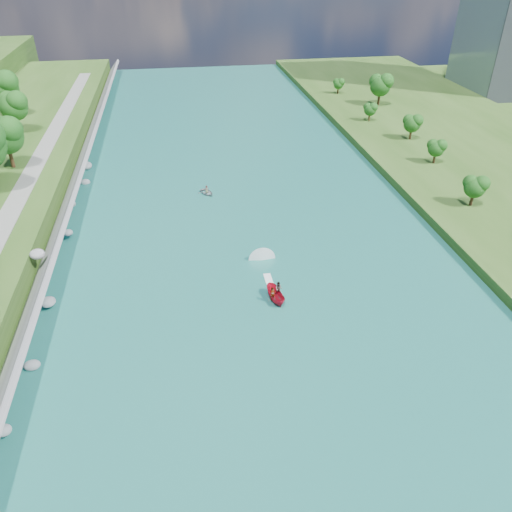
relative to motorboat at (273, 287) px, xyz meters
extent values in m
plane|color=#2D5119|center=(-1.32, -12.48, -0.75)|extent=(260.00, 260.00, 0.00)
cube|color=#1B6961|center=(-1.32, 7.52, -0.70)|extent=(55.00, 240.00, 0.10)
cube|color=slate|center=(-27.17, 7.52, 1.05)|extent=(3.54, 236.00, 4.05)
ellipsoid|color=gray|center=(-26.38, -16.83, 0.28)|extent=(1.25, 1.19, 0.93)
ellipsoid|color=gray|center=(-25.94, -8.52, -0.37)|extent=(1.62, 1.32, 0.96)
ellipsoid|color=gray|center=(-26.04, 1.24, 0.09)|extent=(1.72, 1.87, 0.97)
ellipsoid|color=gray|center=(-27.94, 7.97, 2.60)|extent=(1.86, 1.75, 1.22)
ellipsoid|color=gray|center=(-26.04, 17.06, 0.32)|extent=(1.29, 1.34, 0.90)
ellipsoid|color=gray|center=(-26.93, 26.19, 0.44)|extent=(1.53, 1.24, 1.15)
ellipsoid|color=gray|center=(-26.11, 36.55, -0.55)|extent=(1.66, 1.40, 1.19)
ellipsoid|color=gray|center=(-26.56, 43.16, -0.08)|extent=(1.87, 2.32, 1.38)
ellipsoid|color=#155115|center=(-37.33, 37.35, 7.86)|extent=(6.14, 6.14, 10.23)
ellipsoid|color=#155115|center=(-40.52, 56.60, 7.48)|extent=(5.68, 5.68, 9.46)
ellipsoid|color=#155115|center=(-45.06, 68.35, 8.38)|extent=(6.76, 6.76, 11.26)
ellipsoid|color=#155115|center=(33.87, 14.92, 3.63)|extent=(3.46, 3.46, 5.76)
ellipsoid|color=#155115|center=(36.21, 31.98, 3.37)|extent=(3.15, 3.15, 5.25)
ellipsoid|color=#155115|center=(37.41, 44.94, 3.75)|extent=(3.60, 3.60, 6.00)
ellipsoid|color=#155115|center=(33.45, 57.94, 3.13)|extent=(2.86, 2.86, 4.77)
ellipsoid|color=#155115|center=(40.20, 69.73, 5.16)|extent=(5.29, 5.29, 8.82)
ellipsoid|color=#155115|center=(33.65, 81.80, 3.06)|extent=(2.78, 2.78, 4.64)
imported|color=red|center=(-0.03, -1.71, 0.10)|extent=(2.16, 4.09, 1.50)
imported|color=#66605B|center=(-0.43, -2.11, 0.55)|extent=(0.73, 0.62, 1.71)
imported|color=#66605B|center=(0.47, -1.21, 0.57)|extent=(1.05, 0.96, 1.75)
cube|color=white|center=(-0.03, 1.29, -0.62)|extent=(0.90, 5.00, 0.06)
imported|color=gray|center=(-5.55, 28.65, -0.33)|extent=(3.48, 3.85, 0.66)
imported|color=#66605B|center=(-5.55, 28.65, 0.20)|extent=(0.69, 0.57, 1.22)
camera|label=1|loc=(-9.97, -47.50, 35.18)|focal=35.00mm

